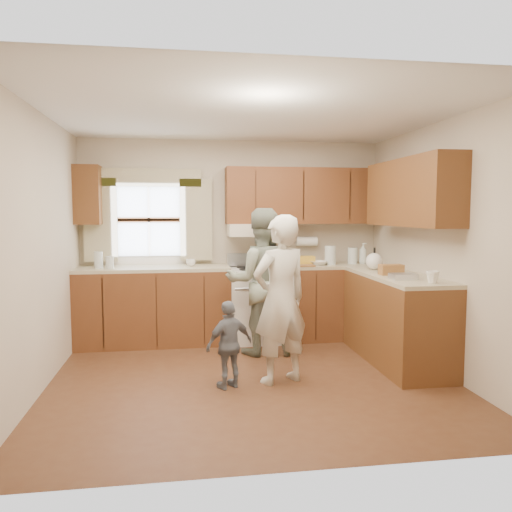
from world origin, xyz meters
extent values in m
plane|color=#4B2917|center=(0.00, 0.00, 0.00)|extent=(3.80, 3.80, 0.00)
plane|color=white|center=(0.00, 0.00, 2.50)|extent=(3.80, 3.80, 0.00)
plane|color=beige|center=(0.00, 1.75, 1.25)|extent=(3.80, 0.00, 3.80)
plane|color=beige|center=(0.00, -1.75, 1.25)|extent=(3.80, 0.00, 3.80)
plane|color=beige|center=(-1.90, 0.00, 1.25)|extent=(0.00, 3.50, 3.50)
plane|color=beige|center=(1.90, 0.00, 1.25)|extent=(0.00, 3.50, 3.50)
cube|color=#44210E|center=(-0.99, 1.45, 0.45)|extent=(1.82, 0.60, 0.90)
cube|color=#44210E|center=(1.29, 1.45, 0.45)|extent=(1.22, 0.60, 0.90)
cube|color=#411E0F|center=(1.60, 0.32, 0.45)|extent=(0.60, 1.65, 0.90)
cube|color=tan|center=(-0.99, 1.45, 0.92)|extent=(1.82, 0.60, 0.04)
cube|color=tan|center=(1.29, 1.45, 0.92)|extent=(1.22, 0.60, 0.04)
cube|color=tan|center=(1.60, 0.32, 0.92)|extent=(0.60, 1.65, 0.04)
cube|color=#44210E|center=(0.90, 1.58, 1.80)|extent=(2.00, 0.33, 0.70)
cube|color=#411E0F|center=(-1.75, 1.58, 1.80)|extent=(0.30, 0.33, 0.70)
cube|color=#411E0F|center=(1.73, 0.32, 1.80)|extent=(0.33, 1.65, 0.70)
cube|color=beige|center=(0.30, 1.52, 1.38)|extent=(0.76, 0.45, 0.15)
cube|color=silver|center=(-1.05, 1.73, 1.50)|extent=(0.90, 0.03, 0.90)
cube|color=yellow|center=(-1.63, 1.68, 1.50)|extent=(0.40, 0.05, 1.02)
cube|color=yellow|center=(-0.47, 1.68, 1.50)|extent=(0.40, 0.05, 1.02)
cube|color=yellow|center=(-1.05, 1.68, 2.02)|extent=(1.30, 0.05, 0.22)
cylinder|color=white|center=(0.95, 1.65, 1.22)|extent=(0.27, 0.12, 0.12)
imported|color=silver|center=(-0.54, 1.46, 0.98)|extent=(0.14, 0.14, 0.09)
imported|color=silver|center=(1.63, 1.41, 1.07)|extent=(0.15, 0.15, 0.27)
imported|color=silver|center=(1.03, 1.35, 0.97)|extent=(0.21, 0.21, 0.05)
imported|color=silver|center=(1.65, -0.32, 1.00)|extent=(0.15, 0.15, 0.11)
cylinder|color=silver|center=(-1.62, 1.39, 1.04)|extent=(0.10, 0.10, 0.20)
cylinder|color=silver|center=(-1.48, 1.33, 1.01)|extent=(0.09, 0.09, 0.14)
cube|color=olive|center=(0.83, 1.23, 0.95)|extent=(0.22, 0.17, 0.02)
cube|color=gold|center=(0.89, 1.42, 0.99)|extent=(0.20, 0.14, 0.11)
cylinder|color=silver|center=(1.19, 1.39, 1.06)|extent=(0.14, 0.14, 0.24)
cylinder|color=silver|center=(1.50, 1.42, 1.04)|extent=(0.12, 0.12, 0.21)
sphere|color=silver|center=(1.52, 0.77, 1.04)|extent=(0.19, 0.19, 0.19)
cube|color=olive|center=(1.53, 0.31, 0.99)|extent=(0.24, 0.13, 0.11)
cube|color=silver|center=(1.50, -0.03, 0.97)|extent=(0.24, 0.17, 0.06)
cube|color=silver|center=(0.30, 1.43, 0.45)|extent=(0.76, 0.64, 0.90)
cube|color=#B7B7BC|center=(0.30, 1.69, 0.99)|extent=(0.76, 0.10, 0.16)
cylinder|color=#B7B7BC|center=(0.30, 1.11, 0.70)|extent=(0.68, 0.03, 0.03)
cube|color=#535AC3|center=(0.35, 1.09, 0.48)|extent=(0.22, 0.02, 0.42)
cylinder|color=black|center=(0.12, 1.55, 0.91)|extent=(0.18, 0.18, 0.01)
cylinder|color=black|center=(0.48, 1.55, 0.91)|extent=(0.18, 0.18, 0.01)
cylinder|color=black|center=(0.12, 1.30, 0.91)|extent=(0.18, 0.18, 0.01)
cylinder|color=black|center=(0.48, 1.30, 0.91)|extent=(0.18, 0.18, 0.01)
imported|color=beige|center=(0.25, -0.13, 0.79)|extent=(0.68, 0.57, 1.58)
imported|color=#284429|center=(0.22, 0.85, 0.82)|extent=(0.83, 0.67, 1.64)
imported|color=slate|center=(-0.24, -0.21, 0.40)|extent=(0.51, 0.38, 0.80)
camera|label=1|loc=(-0.66, -4.63, 1.61)|focal=35.00mm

